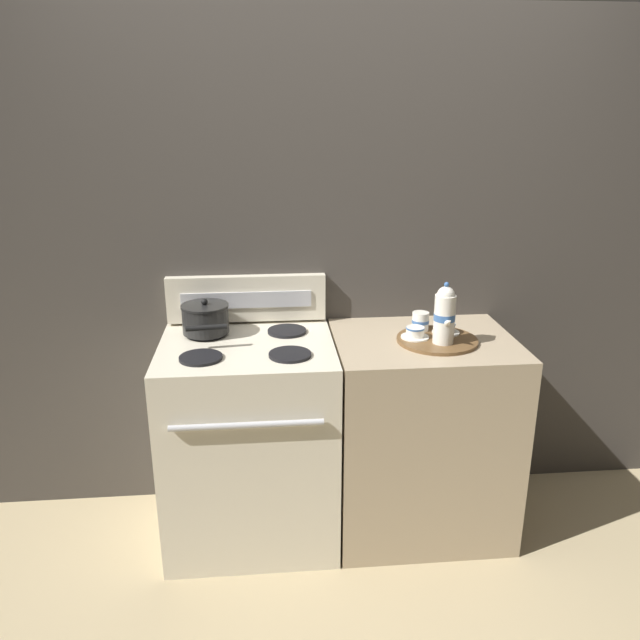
# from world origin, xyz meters

# --- Properties ---
(ground_plane) EXTENTS (6.00, 6.00, 0.00)m
(ground_plane) POSITION_xyz_m (0.00, 0.00, 0.00)
(ground_plane) COLOR tan
(wall_back) EXTENTS (6.00, 0.05, 2.20)m
(wall_back) POSITION_xyz_m (0.00, 0.33, 1.10)
(wall_back) COLOR #423D38
(wall_back) RESTS_ON ground
(stove) EXTENTS (0.71, 0.63, 0.89)m
(stove) POSITION_xyz_m (-0.38, -0.00, 0.44)
(stove) COLOR beige
(stove) RESTS_ON ground
(control_panel) EXTENTS (0.70, 0.05, 0.20)m
(control_panel) POSITION_xyz_m (-0.38, 0.28, 0.99)
(control_panel) COLOR beige
(control_panel) RESTS_ON stove
(side_counter) EXTENTS (0.75, 0.60, 0.88)m
(side_counter) POSITION_xyz_m (0.36, 0.00, 0.44)
(side_counter) COLOR tan
(side_counter) RESTS_ON ground
(saucepan) EXTENTS (0.20, 0.29, 0.15)m
(saucepan) POSITION_xyz_m (-0.55, 0.13, 0.95)
(saucepan) COLOR black
(saucepan) RESTS_ON stove
(serving_tray) EXTENTS (0.33, 0.33, 0.01)m
(serving_tray) POSITION_xyz_m (0.40, -0.03, 0.89)
(serving_tray) COLOR brown
(serving_tray) RESTS_ON side_counter
(teapot) EXTENTS (0.09, 0.14, 0.25)m
(teapot) POSITION_xyz_m (0.41, -0.08, 1.01)
(teapot) COLOR white
(teapot) RESTS_ON serving_tray
(teacup_left) EXTENTS (0.12, 0.12, 0.05)m
(teacup_left) POSITION_xyz_m (0.45, 0.03, 0.92)
(teacup_left) COLOR white
(teacup_left) RESTS_ON serving_tray
(teacup_right) EXTENTS (0.12, 0.12, 0.05)m
(teacup_right) POSITION_xyz_m (0.31, -0.02, 0.92)
(teacup_right) COLOR white
(teacup_right) RESTS_ON serving_tray
(creamer_jug) EXTENTS (0.07, 0.07, 0.08)m
(creamer_jug) POSITION_xyz_m (0.36, 0.07, 0.93)
(creamer_jug) COLOR white
(creamer_jug) RESTS_ON serving_tray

